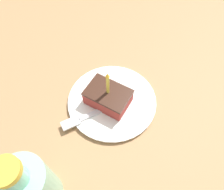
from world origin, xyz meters
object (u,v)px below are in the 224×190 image
at_px(fork, 94,113).
at_px(bottle, 31,186).
at_px(cake_slice, 108,97).
at_px(plate, 112,101).

xyz_separation_m(fork, bottle, (0.20, 0.00, 0.06)).
relative_size(fork, bottle, 0.86).
bearing_deg(cake_slice, fork, -15.91).
relative_size(cake_slice, fork, 0.68).
xyz_separation_m(plate, bottle, (0.26, -0.01, 0.07)).
distance_m(plate, fork, 0.06).
bearing_deg(bottle, plate, 176.91).
relative_size(plate, bottle, 1.15).
height_order(plate, bottle, bottle).
xyz_separation_m(plate, cake_slice, (0.01, -0.01, 0.03)).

